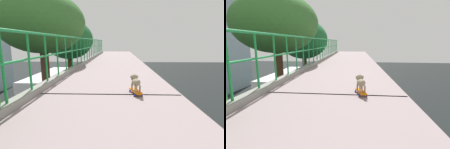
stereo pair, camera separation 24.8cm
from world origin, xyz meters
TOP-DOWN VIEW (x-y plane):
  - overpass_deck at (1.28, 0.00)m, footprint 3.16×35.47m
  - city_bus at (-7.62, 19.12)m, footprint 2.71×10.71m
  - roadside_tree_mid at (-2.30, 6.52)m, footprint 4.30×4.30m
  - roadside_tree_far at (-2.63, 12.19)m, footprint 4.05×4.05m
  - toy_skateboard at (1.89, 1.37)m, footprint 0.26×0.50m
  - small_dog at (1.88, 1.40)m, footprint 0.23×0.40m

SIDE VIEW (x-z plane):
  - city_bus at x=-7.62m, z-range 0.22..3.44m
  - overpass_deck at x=1.28m, z-range 5.59..6.14m
  - toy_skateboard at x=1.89m, z-range 6.16..6.24m
  - small_dog at x=1.88m, z-range 6.25..6.58m
  - roadside_tree_far at x=-2.63m, z-range 2.83..11.92m
  - roadside_tree_mid at x=-2.30m, z-range 3.22..12.89m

